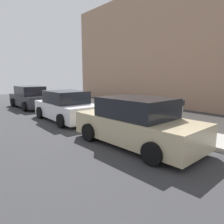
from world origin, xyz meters
The scene contains 17 objects.
ground_plane centered at (0.00, 0.00, 0.00)m, with size 40.00×40.00×0.00m, color #333335.
sidewalk_curb centered at (0.00, -2.50, 0.07)m, with size 18.00×5.00×0.14m, color #9E9B93.
building_facade_sidewalk_side centered at (0.00, -8.07, 4.58)m, with size 24.00×3.00×9.16m, color #9E7A60.
suitcase_maroon_0 centered at (-3.87, -0.55, 0.45)m, with size 0.42×0.27×0.94m.
suitcase_teal_1 centered at (-3.31, -0.50, 0.51)m, with size 0.50×0.26×0.94m.
suitcase_olive_2 centered at (-2.74, -0.45, 0.39)m, with size 0.44×0.27×0.76m.
suitcase_black_3 centered at (-2.24, -0.49, 0.51)m, with size 0.38×0.26×0.79m.
suitcase_red_4 centered at (-1.72, -0.51, 0.48)m, with size 0.47×0.28×0.74m.
suitcase_silver_5 centered at (-1.20, -0.52, 0.42)m, with size 0.38×0.27×0.82m.
suitcase_navy_6 centered at (-0.72, -0.50, 0.39)m, with size 0.38×0.26×0.71m.
suitcase_maroon_7 centered at (-0.25, -0.45, 0.48)m, with size 0.37×0.20×0.99m.
fire_hydrant centered at (0.47, -0.47, 0.57)m, with size 0.39×0.21×0.83m.
bollard_post centered at (1.21, -0.32, 0.56)m, with size 0.13×0.13×0.84m, color #333338.
parking_meter centered at (-4.98, -0.72, 0.97)m, with size 0.12×0.09×1.27m.
parked_car_beige_0 centered at (-4.61, 1.45, 0.76)m, with size 4.62×2.29×1.62m.
parked_car_white_1 centered at (0.51, 1.45, 0.73)m, with size 4.38×2.09×1.56m.
parked_car_charcoal_2 centered at (6.24, 1.45, 0.75)m, with size 4.53×2.01×1.59m.
Camera 1 is at (-9.38, 6.38, 2.32)m, focal length 33.18 mm.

